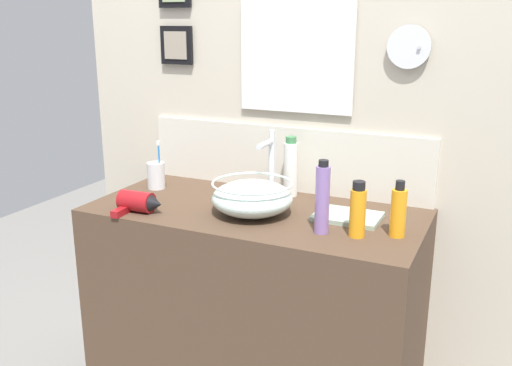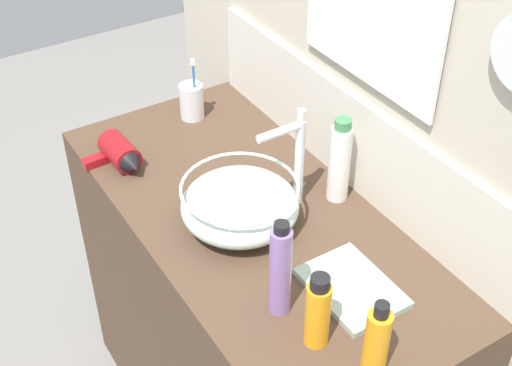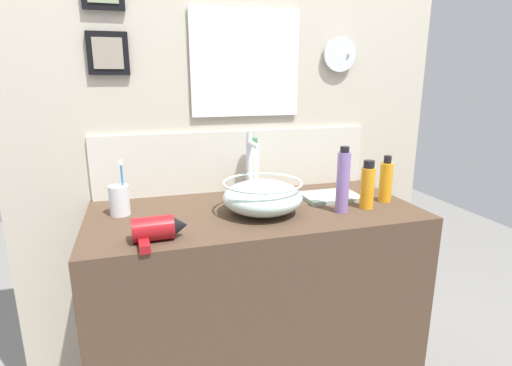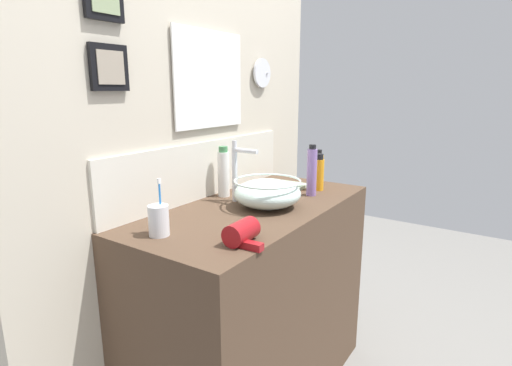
{
  "view_description": "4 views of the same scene",
  "coord_description": "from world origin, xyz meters",
  "px_view_note": "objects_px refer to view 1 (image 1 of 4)",
  "views": [
    {
      "loc": [
        0.82,
        -1.77,
        1.59
      ],
      "look_at": [
        0.0,
        0.0,
        1.03
      ],
      "focal_mm": 40.0,
      "sensor_mm": 36.0,
      "label": 1
    },
    {
      "loc": [
        1.14,
        -0.71,
        2.08
      ],
      "look_at": [
        0.0,
        0.0,
        1.03
      ],
      "focal_mm": 50.0,
      "sensor_mm": 36.0,
      "label": 2
    },
    {
      "loc": [
        -0.4,
        -1.35,
        1.41
      ],
      "look_at": [
        0.0,
        0.0,
        1.03
      ],
      "focal_mm": 28.0,
      "sensor_mm": 36.0,
      "label": 3
    },
    {
      "loc": [
        -1.37,
        -0.91,
        1.42
      ],
      "look_at": [
        0.0,
        0.0,
        1.03
      ],
      "focal_mm": 28.0,
      "sensor_mm": 36.0,
      "label": 4
    }
  ],
  "objects_px": {
    "toothbrush_cup": "(156,175)",
    "spray_bottle": "(322,199)",
    "shampoo_bottle": "(358,211)",
    "hand_towel": "(348,217)",
    "faucet": "(270,161)",
    "glass_bowl_sink": "(252,197)",
    "lotion_bottle": "(398,212)",
    "soap_dispenser": "(291,168)",
    "hair_drier": "(139,203)"
  },
  "relations": [
    {
      "from": "toothbrush_cup",
      "to": "spray_bottle",
      "type": "height_order",
      "value": "spray_bottle"
    },
    {
      "from": "toothbrush_cup",
      "to": "shampoo_bottle",
      "type": "relative_size",
      "value": 1.09
    },
    {
      "from": "hand_towel",
      "to": "faucet",
      "type": "bearing_deg",
      "value": 169.15
    },
    {
      "from": "faucet",
      "to": "glass_bowl_sink",
      "type": "bearing_deg",
      "value": -90.0
    },
    {
      "from": "lotion_bottle",
      "to": "hand_towel",
      "type": "distance_m",
      "value": 0.22
    },
    {
      "from": "spray_bottle",
      "to": "hand_towel",
      "type": "distance_m",
      "value": 0.2
    },
    {
      "from": "glass_bowl_sink",
      "to": "spray_bottle",
      "type": "bearing_deg",
      "value": -14.04
    },
    {
      "from": "glass_bowl_sink",
      "to": "shampoo_bottle",
      "type": "relative_size",
      "value": 1.57
    },
    {
      "from": "glass_bowl_sink",
      "to": "spray_bottle",
      "type": "distance_m",
      "value": 0.29
    },
    {
      "from": "spray_bottle",
      "to": "hand_towel",
      "type": "bearing_deg",
      "value": 76.41
    },
    {
      "from": "faucet",
      "to": "hand_towel",
      "type": "relative_size",
      "value": 1.22
    },
    {
      "from": "soap_dispenser",
      "to": "lotion_bottle",
      "type": "relative_size",
      "value": 1.28
    },
    {
      "from": "toothbrush_cup",
      "to": "hair_drier",
      "type": "bearing_deg",
      "value": -67.33
    },
    {
      "from": "glass_bowl_sink",
      "to": "spray_bottle",
      "type": "xyz_separation_m",
      "value": [
        0.28,
        -0.07,
        0.05
      ]
    },
    {
      "from": "hand_towel",
      "to": "soap_dispenser",
      "type": "bearing_deg",
      "value": 148.73
    },
    {
      "from": "faucet",
      "to": "hand_towel",
      "type": "height_order",
      "value": "faucet"
    },
    {
      "from": "hair_drier",
      "to": "glass_bowl_sink",
      "type": "bearing_deg",
      "value": 21.46
    },
    {
      "from": "hair_drier",
      "to": "lotion_bottle",
      "type": "distance_m",
      "value": 0.89
    },
    {
      "from": "faucet",
      "to": "soap_dispenser",
      "type": "distance_m",
      "value": 0.12
    },
    {
      "from": "toothbrush_cup",
      "to": "spray_bottle",
      "type": "relative_size",
      "value": 0.82
    },
    {
      "from": "hand_towel",
      "to": "hair_drier",
      "type": "bearing_deg",
      "value": -160.76
    },
    {
      "from": "lotion_bottle",
      "to": "spray_bottle",
      "type": "height_order",
      "value": "spray_bottle"
    },
    {
      "from": "shampoo_bottle",
      "to": "spray_bottle",
      "type": "xyz_separation_m",
      "value": [
        -0.11,
        -0.02,
        0.03
      ]
    },
    {
      "from": "soap_dispenser",
      "to": "shampoo_bottle",
      "type": "xyz_separation_m",
      "value": [
        0.35,
        -0.32,
        -0.03
      ]
    },
    {
      "from": "lotion_bottle",
      "to": "shampoo_bottle",
      "type": "height_order",
      "value": "lotion_bottle"
    },
    {
      "from": "shampoo_bottle",
      "to": "spray_bottle",
      "type": "bearing_deg",
      "value": -172.18
    },
    {
      "from": "faucet",
      "to": "soap_dispenser",
      "type": "relative_size",
      "value": 1.16
    },
    {
      "from": "glass_bowl_sink",
      "to": "faucet",
      "type": "relative_size",
      "value": 1.05
    },
    {
      "from": "glass_bowl_sink",
      "to": "faucet",
      "type": "distance_m",
      "value": 0.18
    },
    {
      "from": "shampoo_bottle",
      "to": "hand_towel",
      "type": "relative_size",
      "value": 0.81
    },
    {
      "from": "shampoo_bottle",
      "to": "hand_towel",
      "type": "distance_m",
      "value": 0.18
    },
    {
      "from": "glass_bowl_sink",
      "to": "soap_dispenser",
      "type": "distance_m",
      "value": 0.27
    },
    {
      "from": "faucet",
      "to": "toothbrush_cup",
      "type": "bearing_deg",
      "value": -176.87
    },
    {
      "from": "toothbrush_cup",
      "to": "shampoo_bottle",
      "type": "height_order",
      "value": "toothbrush_cup"
    },
    {
      "from": "spray_bottle",
      "to": "glass_bowl_sink",
      "type": "bearing_deg",
      "value": 165.96
    },
    {
      "from": "spray_bottle",
      "to": "hair_drier",
      "type": "bearing_deg",
      "value": -173.22
    },
    {
      "from": "glass_bowl_sink",
      "to": "hand_towel",
      "type": "relative_size",
      "value": 1.28
    },
    {
      "from": "glass_bowl_sink",
      "to": "faucet",
      "type": "bearing_deg",
      "value": 90.0
    },
    {
      "from": "hair_drier",
      "to": "hand_towel",
      "type": "xyz_separation_m",
      "value": [
        0.69,
        0.24,
        -0.03
      ]
    },
    {
      "from": "glass_bowl_sink",
      "to": "spray_bottle",
      "type": "relative_size",
      "value": 1.19
    },
    {
      "from": "hair_drier",
      "to": "lotion_bottle",
      "type": "relative_size",
      "value": 0.91
    },
    {
      "from": "shampoo_bottle",
      "to": "toothbrush_cup",
      "type": "bearing_deg",
      "value": 168.26
    },
    {
      "from": "hair_drier",
      "to": "spray_bottle",
      "type": "xyz_separation_m",
      "value": [
        0.65,
        0.08,
        0.08
      ]
    },
    {
      "from": "lotion_bottle",
      "to": "shampoo_bottle",
      "type": "xyz_separation_m",
      "value": [
        -0.12,
        -0.05,
        0.0
      ]
    },
    {
      "from": "hand_towel",
      "to": "glass_bowl_sink",
      "type": "bearing_deg",
      "value": -163.47
    },
    {
      "from": "soap_dispenser",
      "to": "shampoo_bottle",
      "type": "height_order",
      "value": "soap_dispenser"
    },
    {
      "from": "glass_bowl_sink",
      "to": "soap_dispenser",
      "type": "relative_size",
      "value": 1.22
    },
    {
      "from": "hair_drier",
      "to": "lotion_bottle",
      "type": "height_order",
      "value": "lotion_bottle"
    },
    {
      "from": "faucet",
      "to": "hair_drier",
      "type": "distance_m",
      "value": 0.5
    },
    {
      "from": "lotion_bottle",
      "to": "hair_drier",
      "type": "bearing_deg",
      "value": -170.47
    }
  ]
}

